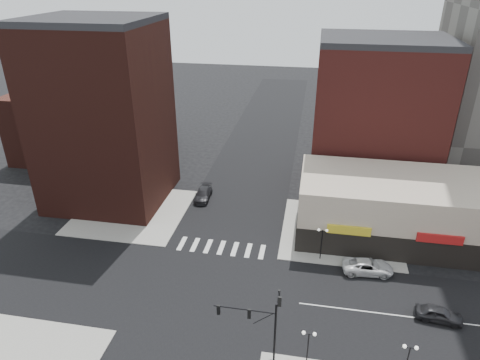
# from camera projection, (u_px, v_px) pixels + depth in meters

# --- Properties ---
(ground) EXTENTS (240.00, 240.00, 0.00)m
(ground) POSITION_uv_depth(u_px,v_px,m) (206.00, 292.00, 45.91)
(ground) COLOR black
(ground) RESTS_ON ground
(road_ew) EXTENTS (200.00, 14.00, 0.02)m
(road_ew) POSITION_uv_depth(u_px,v_px,m) (206.00, 292.00, 45.91)
(road_ew) COLOR black
(road_ew) RESTS_ON ground
(road_ns) EXTENTS (14.00, 200.00, 0.02)m
(road_ns) POSITION_uv_depth(u_px,v_px,m) (206.00, 292.00, 45.90)
(road_ns) COLOR black
(road_ns) RESTS_ON ground
(sidewalk_nw) EXTENTS (15.00, 15.00, 0.12)m
(sidewalk_nw) POSITION_uv_depth(u_px,v_px,m) (133.00, 211.00, 60.99)
(sidewalk_nw) COLOR gray
(sidewalk_nw) RESTS_ON ground
(sidewalk_ne) EXTENTS (15.00, 15.00, 0.12)m
(sidewalk_ne) POSITION_uv_depth(u_px,v_px,m) (340.00, 231.00, 56.36)
(sidewalk_ne) COLOR gray
(sidewalk_ne) RESTS_ON ground
(building_nw) EXTENTS (16.00, 15.00, 25.00)m
(building_nw) POSITION_uv_depth(u_px,v_px,m) (104.00, 117.00, 59.73)
(building_nw) COLOR #391712
(building_nw) RESTS_ON ground
(building_nw_low) EXTENTS (20.00, 18.00, 12.00)m
(building_nw_low) POSITION_uv_depth(u_px,v_px,m) (82.00, 122.00, 78.36)
(building_nw_low) COLOR #391712
(building_nw_low) RESTS_ON ground
(building_ne_midrise) EXTENTS (18.00, 15.00, 22.00)m
(building_ne_midrise) POSITION_uv_depth(u_px,v_px,m) (375.00, 119.00, 64.02)
(building_ne_midrise) COLOR maroon
(building_ne_midrise) RESTS_ON ground
(building_ne_row) EXTENTS (24.20, 12.20, 8.00)m
(building_ne_row) POSITION_uv_depth(u_px,v_px,m) (394.00, 213.00, 54.32)
(building_ne_row) COLOR #B5A590
(building_ne_row) RESTS_ON ground
(traffic_signal) EXTENTS (5.59, 3.09, 7.77)m
(traffic_signal) POSITION_uv_depth(u_px,v_px,m) (264.00, 318.00, 35.65)
(traffic_signal) COLOR black
(traffic_signal) RESTS_ON ground
(street_lamp_se_a) EXTENTS (1.22, 0.32, 4.16)m
(street_lamp_se_a) POSITION_uv_depth(u_px,v_px,m) (308.00, 341.00, 35.64)
(street_lamp_se_a) COLOR black
(street_lamp_se_a) RESTS_ON sidewalk_se
(street_lamp_se_b) EXTENTS (1.22, 0.32, 4.16)m
(street_lamp_se_b) POSITION_uv_depth(u_px,v_px,m) (409.00, 355.00, 34.36)
(street_lamp_se_b) COLOR black
(street_lamp_se_b) RESTS_ON sidewalk_se
(street_lamp_ne) EXTENTS (1.22, 0.32, 4.16)m
(street_lamp_ne) POSITION_uv_depth(u_px,v_px,m) (322.00, 236.00, 49.59)
(street_lamp_ne) COLOR black
(street_lamp_ne) RESTS_ON sidewalk_ne
(white_suv) EXTENTS (5.86, 3.07, 1.57)m
(white_suv) POSITION_uv_depth(u_px,v_px,m) (368.00, 267.00, 48.53)
(white_suv) COLOR silver
(white_suv) RESTS_ON ground
(dark_sedan_east) EXTENTS (4.66, 2.35, 1.52)m
(dark_sedan_east) POSITION_uv_depth(u_px,v_px,m) (439.00, 314.00, 41.89)
(dark_sedan_east) COLOR black
(dark_sedan_east) RESTS_ON ground
(dark_sedan_north) EXTENTS (2.35, 5.33, 1.52)m
(dark_sedan_north) POSITION_uv_depth(u_px,v_px,m) (203.00, 194.00, 64.20)
(dark_sedan_north) COLOR black
(dark_sedan_north) RESTS_ON ground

